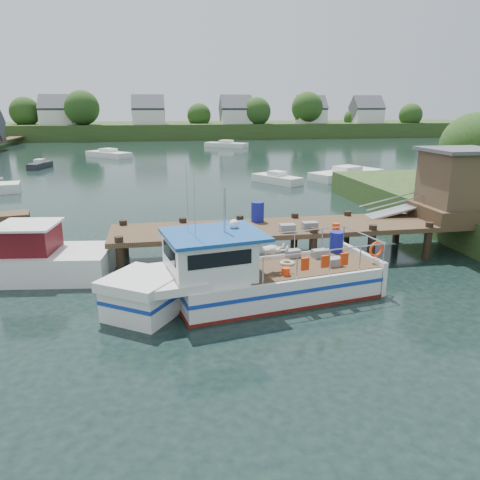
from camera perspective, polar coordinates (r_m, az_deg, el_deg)
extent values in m
plane|color=black|center=(19.80, 2.09, -2.30)|extent=(160.00, 160.00, 0.00)
cylinder|color=#332114|center=(30.66, 26.14, 5.57)|extent=(0.50, 0.50, 3.05)
sphere|color=#274718|center=(30.38, 26.71, 10.09)|extent=(3.90, 3.90, 3.90)
cube|color=#2F471D|center=(102.56, -8.09, 13.14)|extent=(140.00, 24.00, 3.00)
cylinder|color=#332114|center=(100.36, -24.54, 12.24)|extent=(0.60, 0.60, 4.20)
sphere|color=#274718|center=(100.28, -24.75, 14.00)|extent=(5.54, 5.54, 5.54)
cylinder|color=#332114|center=(94.34, -18.52, 12.87)|extent=(0.60, 0.60, 4.80)
sphere|color=#274718|center=(94.26, -18.71, 15.02)|extent=(6.34, 6.34, 6.34)
cylinder|color=#332114|center=(95.50, -11.61, 12.84)|extent=(0.60, 0.60, 3.00)
sphere|color=#274718|center=(95.42, -11.68, 14.17)|extent=(3.96, 3.96, 3.96)
cylinder|color=#332114|center=(97.88, -4.97, 13.34)|extent=(0.60, 0.60, 3.60)
sphere|color=#274718|center=(97.80, -5.01, 14.90)|extent=(4.75, 4.75, 4.75)
cylinder|color=#332114|center=(95.57, 2.02, 13.51)|extent=(0.60, 0.60, 4.20)
sphere|color=#274718|center=(95.49, 2.04, 15.37)|extent=(5.54, 5.54, 5.54)
cylinder|color=#332114|center=(100.35, 8.11, 13.65)|extent=(0.60, 0.60, 4.80)
sphere|color=#274718|center=(100.28, 8.19, 15.68)|extent=(6.34, 6.34, 6.34)
cylinder|color=#332114|center=(106.15, 13.55, 13.01)|extent=(0.60, 0.60, 3.00)
sphere|color=#274718|center=(106.07, 13.63, 14.21)|extent=(3.96, 3.96, 3.96)
cylinder|color=#332114|center=(107.46, 19.95, 12.71)|extent=(0.60, 0.60, 3.60)
sphere|color=#274718|center=(107.38, 20.08, 14.12)|extent=(4.75, 4.75, 4.75)
cube|color=silver|center=(98.05, -21.33, 13.64)|extent=(6.00, 5.00, 3.00)
cube|color=#47474C|center=(98.03, -21.44, 14.75)|extent=(6.20, 5.09, 5.09)
cube|color=silver|center=(95.40, -11.07, 14.37)|extent=(6.00, 5.00, 3.00)
cube|color=#47474C|center=(95.37, -11.14, 15.51)|extent=(6.20, 5.09, 5.09)
cube|color=silver|center=(95.74, -0.52, 14.66)|extent=(6.00, 5.00, 3.00)
cube|color=#47474C|center=(95.71, -0.52, 15.80)|extent=(6.20, 5.09, 5.09)
cube|color=silver|center=(101.57, 8.52, 14.57)|extent=(6.00, 5.00, 3.00)
cube|color=#47474C|center=(101.54, 8.56, 15.64)|extent=(6.20, 5.09, 5.09)
cube|color=silver|center=(105.05, 15.11, 14.25)|extent=(6.00, 5.00, 3.00)
cube|color=#47474C|center=(105.03, 15.19, 15.28)|extent=(6.20, 5.09, 5.09)
cube|color=#463421|center=(85.94, -26.83, 10.83)|extent=(2.20, 20.00, 0.25)
cube|color=#463421|center=(19.94, 7.76, 1.59)|extent=(16.00, 3.00, 0.20)
cylinder|color=black|center=(18.01, -14.37, -2.51)|extent=(0.32, 0.32, 1.90)
cylinder|color=black|center=(20.49, -13.90, -0.23)|extent=(0.32, 0.32, 1.90)
cylinder|color=black|center=(17.98, -6.41, -2.13)|extent=(0.32, 0.32, 1.90)
cylinder|color=black|center=(20.46, -6.91, 0.10)|extent=(0.32, 0.32, 1.90)
cylinder|color=black|center=(18.29, 1.43, -1.71)|extent=(0.32, 0.32, 1.90)
cylinder|color=black|center=(20.73, 0.00, 0.44)|extent=(0.32, 0.32, 1.90)
cylinder|color=black|center=(18.93, 8.87, -1.29)|extent=(0.32, 0.32, 1.90)
cylinder|color=black|center=(21.30, 6.63, 0.75)|extent=(0.32, 0.32, 1.90)
cylinder|color=black|center=(19.86, 15.71, -0.88)|extent=(0.32, 0.32, 1.90)
cylinder|color=black|center=(22.14, 12.85, 1.04)|extent=(0.32, 0.32, 1.90)
cylinder|color=black|center=(21.06, 21.86, -0.50)|extent=(0.32, 0.32, 1.90)
cylinder|color=black|center=(23.21, 18.55, 1.29)|extent=(0.32, 0.32, 1.90)
cylinder|color=black|center=(24.50, 23.70, 1.50)|extent=(0.32, 0.32, 1.90)
cube|color=#463421|center=(22.96, 24.71, 3.19)|extent=(3.20, 3.00, 0.60)
cube|color=#4E3C2B|center=(22.72, 25.12, 6.62)|extent=(2.60, 2.60, 2.40)
cube|color=#47474C|center=(22.58, 25.51, 9.87)|extent=(3.00, 3.00, 0.15)
cube|color=#A5A8AD|center=(22.51, 18.58, 3.46)|extent=(3.34, 0.90, 0.79)
cylinder|color=silver|center=(22.07, 19.18, 4.50)|extent=(3.34, 0.05, 0.76)
cylinder|color=silver|center=(22.76, 18.21, 4.91)|extent=(3.34, 0.05, 0.76)
cube|color=slate|center=(18.66, 5.79, 1.48)|extent=(0.60, 0.40, 0.30)
cube|color=slate|center=(19.14, 8.51, 1.75)|extent=(0.60, 0.40, 0.30)
cylinder|color=#EE360E|center=(19.21, 11.62, 1.62)|extent=(0.30, 0.30, 0.28)
cylinder|color=navy|center=(20.20, 2.16, 3.48)|extent=(0.56, 0.56, 0.85)
cube|color=silver|center=(15.83, 4.26, -5.17)|extent=(6.99, 3.79, 1.01)
cube|color=silver|center=(14.66, -11.75, -7.25)|extent=(2.61, 2.61, 1.01)
cube|color=silver|center=(14.42, -11.89, -4.91)|extent=(2.84, 2.87, 0.31)
cube|color=silver|center=(14.57, -8.45, -4.63)|extent=(2.19, 2.79, 0.26)
cube|color=#133598|center=(15.78, 4.27, -4.73)|extent=(7.08, 3.84, 0.12)
cube|color=#133598|center=(14.61, -11.78, -6.79)|extent=(2.65, 2.65, 0.12)
cube|color=#62140E|center=(16.00, 4.23, -6.71)|extent=(7.08, 3.83, 0.12)
cube|color=#463421|center=(16.10, 7.73, -2.95)|extent=(5.12, 3.20, 0.04)
cube|color=silver|center=(17.45, 14.62, -3.32)|extent=(0.65, 2.64, 1.19)
cube|color=silver|center=(14.67, -3.82, -2.04)|extent=(2.84, 2.70, 1.32)
cube|color=black|center=(13.54, -2.43, -2.40)|extent=(1.92, 0.38, 0.44)
cube|color=black|center=(15.66, -5.06, 0.11)|extent=(1.92, 0.38, 0.44)
cube|color=black|center=(14.30, -8.62, -1.55)|extent=(0.32, 1.57, 0.44)
cube|color=#16498E|center=(14.52, -3.21, 0.68)|extent=(3.41, 3.06, 0.11)
cylinder|color=silver|center=(14.44, -1.91, 3.69)|extent=(0.08, 0.08, 1.41)
cylinder|color=silver|center=(13.66, -5.56, 4.42)|extent=(0.02, 0.02, 2.12)
cylinder|color=silver|center=(14.50, -6.47, 5.06)|extent=(0.02, 0.02, 2.12)
sphere|color=silver|center=(15.04, -0.73, 1.94)|extent=(0.37, 0.37, 0.32)
cylinder|color=silver|center=(14.91, 10.49, -1.27)|extent=(4.35, 0.83, 0.04)
cylinder|color=silver|center=(16.95, 6.31, 1.00)|extent=(4.35, 0.83, 0.04)
cylinder|color=silver|center=(17.07, 14.86, 0.66)|extent=(0.47, 2.39, 0.04)
cylinder|color=silver|center=(14.09, 2.81, -3.83)|extent=(0.05, 0.05, 0.84)
cylinder|color=silver|center=(16.24, -0.58, -1.11)|extent=(0.05, 0.05, 0.84)
cylinder|color=silver|center=(14.56, 6.97, -3.28)|extent=(0.05, 0.05, 0.84)
cylinder|color=silver|center=(16.65, 3.14, -0.70)|extent=(0.05, 0.05, 0.84)
cylinder|color=silver|center=(15.10, 10.85, -2.74)|extent=(0.05, 0.05, 0.84)
cylinder|color=silver|center=(17.12, 6.66, -0.31)|extent=(0.05, 0.05, 0.84)
cylinder|color=silver|center=(15.71, 14.44, -2.23)|extent=(0.05, 0.05, 0.84)
cylinder|color=silver|center=(17.66, 9.98, 0.06)|extent=(0.05, 0.05, 0.84)
cylinder|color=silver|center=(16.24, 17.13, -1.84)|extent=(0.05, 0.05, 0.84)
cylinder|color=silver|center=(18.14, 12.51, 0.34)|extent=(0.05, 0.05, 0.84)
cube|color=slate|center=(16.05, 11.43, -2.62)|extent=(0.58, 0.44, 0.28)
cube|color=slate|center=(16.84, 9.70, -1.65)|extent=(0.58, 0.44, 0.28)
cube|color=slate|center=(16.72, 6.48, -1.64)|extent=(0.54, 0.42, 0.28)
cylinder|color=navy|center=(17.50, 11.67, -0.26)|extent=(0.57, 0.57, 0.78)
cylinder|color=#EE360E|center=(14.93, 5.59, -3.87)|extent=(0.31, 0.31, 0.26)
torus|color=#BFB28C|center=(16.00, 5.77, -2.80)|extent=(0.57, 0.57, 0.11)
torus|color=#EE360E|center=(16.64, 16.26, -1.10)|extent=(0.55, 0.19, 0.55)
cube|color=#EE360E|center=(14.64, 7.93, -2.93)|extent=(0.26, 0.13, 0.40)
cube|color=#EE360E|center=(14.98, 10.31, -2.60)|extent=(0.26, 0.13, 0.40)
cube|color=#EE360E|center=(15.34, 12.59, -2.28)|extent=(0.26, 0.13, 0.40)
imported|color=silver|center=(14.97, 2.94, -1.19)|extent=(0.47, 0.62, 1.55)
cube|color=silver|center=(19.37, -25.46, -2.70)|extent=(7.05, 3.35, 1.04)
cube|color=#510D12|center=(18.90, -24.36, 0.15)|extent=(2.10, 2.10, 0.99)
cube|color=silver|center=(18.78, -24.54, 1.68)|extent=(2.34, 2.34, 0.08)
cube|color=silver|center=(74.93, -1.70, 11.50)|extent=(6.78, 5.53, 0.71)
cube|color=silver|center=(74.89, -1.70, 11.91)|extent=(2.43, 2.35, 0.46)
cube|color=silver|center=(39.50, 4.51, 7.37)|extent=(3.75, 4.74, 0.64)
cube|color=silver|center=(39.43, 4.53, 8.07)|extent=(1.62, 1.68, 0.41)
cube|color=silver|center=(42.78, 12.91, 7.73)|extent=(7.61, 5.33, 0.73)
cube|color=silver|center=(42.71, 12.96, 8.46)|extent=(2.58, 2.44, 0.47)
cube|color=silver|center=(62.25, -15.73, 10.00)|extent=(6.07, 6.25, 0.70)
cube|color=silver|center=(62.21, -15.76, 10.48)|extent=(2.38, 2.40, 0.45)
cube|color=black|center=(53.27, -23.20, 8.35)|extent=(2.01, 3.68, 0.61)
cube|color=silver|center=(53.22, -23.26, 8.84)|extent=(1.05, 1.15, 0.39)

